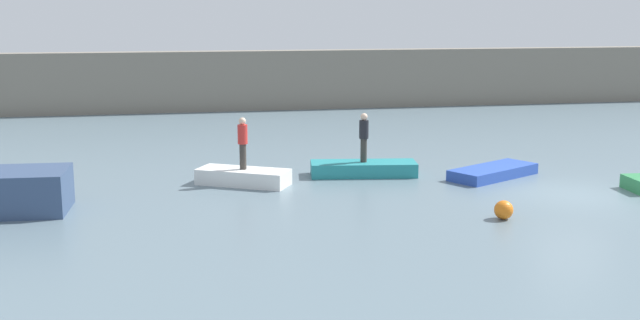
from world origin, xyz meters
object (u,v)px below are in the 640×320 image
(rowboat_white, at_px, (243,177))
(rowboat_teal, at_px, (363,169))
(person_red_shirt, at_px, (243,141))
(person_dark_shirt, at_px, (364,135))
(mooring_buoy, at_px, (504,210))
(rowboat_blue, at_px, (493,172))

(rowboat_white, bearing_deg, rowboat_teal, 37.44)
(person_red_shirt, bearing_deg, rowboat_teal, 8.41)
(person_red_shirt, xyz_separation_m, person_dark_shirt, (4.18, 0.62, -0.04))
(person_red_shirt, relative_size, mooring_buoy, 3.25)
(rowboat_teal, distance_m, person_red_shirt, 4.39)
(rowboat_white, xyz_separation_m, person_dark_shirt, (4.18, 0.62, 1.15))
(rowboat_teal, bearing_deg, rowboat_white, -163.29)
(rowboat_teal, height_order, person_red_shirt, person_red_shirt)
(mooring_buoy, bearing_deg, rowboat_white, 139.14)
(rowboat_blue, xyz_separation_m, person_dark_shirt, (-4.24, 1.12, 1.23))
(rowboat_white, height_order, rowboat_teal, rowboat_white)
(rowboat_white, xyz_separation_m, rowboat_blue, (8.42, -0.50, -0.07))
(person_dark_shirt, bearing_deg, rowboat_white, -171.59)
(person_dark_shirt, bearing_deg, person_red_shirt, -171.59)
(person_red_shirt, xyz_separation_m, mooring_buoy, (6.52, -5.64, -1.19))
(rowboat_white, relative_size, person_red_shirt, 1.75)
(person_red_shirt, bearing_deg, rowboat_blue, -3.42)
(rowboat_blue, relative_size, person_dark_shirt, 1.99)
(rowboat_teal, height_order, mooring_buoy, mooring_buoy)
(rowboat_white, relative_size, rowboat_blue, 0.89)
(rowboat_teal, distance_m, rowboat_blue, 4.39)
(rowboat_white, distance_m, mooring_buoy, 8.61)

